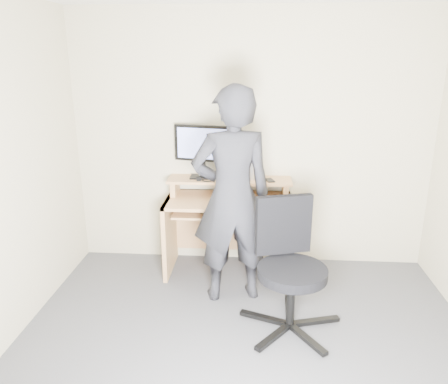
# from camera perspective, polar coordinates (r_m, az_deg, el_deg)

# --- Properties ---
(ground) EXTENTS (3.50, 3.50, 0.00)m
(ground) POSITION_cam_1_polar(r_m,az_deg,el_deg) (3.23, 2.68, -22.37)
(ground) COLOR #4A4A4E
(ground) RESTS_ON ground
(back_wall) EXTENTS (3.50, 0.02, 2.50)m
(back_wall) POSITION_cam_1_polar(r_m,az_deg,el_deg) (4.30, 3.56, 6.60)
(back_wall) COLOR #BBB494
(back_wall) RESTS_ON ground
(desk) EXTENTS (1.20, 0.60, 0.91)m
(desk) POSITION_cam_1_polar(r_m,az_deg,el_deg) (4.29, 0.67, -3.18)
(desk) COLOR tan
(desk) RESTS_ON ground
(monitor) EXTENTS (0.54, 0.15, 0.52)m
(monitor) POSITION_cam_1_polar(r_m,az_deg,el_deg) (4.21, -2.88, 5.93)
(monitor) COLOR black
(monitor) RESTS_ON desk
(external_drive) EXTENTS (0.09, 0.14, 0.20)m
(external_drive) POSITION_cam_1_polar(r_m,az_deg,el_deg) (4.22, -0.41, 3.06)
(external_drive) COLOR black
(external_drive) RESTS_ON desk
(travel_mug) EXTENTS (0.08, 0.08, 0.17)m
(travel_mug) POSITION_cam_1_polar(r_m,az_deg,el_deg) (4.22, 3.63, 2.83)
(travel_mug) COLOR silver
(travel_mug) RESTS_ON desk
(smartphone) EXTENTS (0.10, 0.14, 0.01)m
(smartphone) POSITION_cam_1_polar(r_m,az_deg,el_deg) (4.20, 5.98, 1.54)
(smartphone) COLOR black
(smartphone) RESTS_ON desk
(charger) EXTENTS (0.05, 0.05, 0.03)m
(charger) POSITION_cam_1_polar(r_m,az_deg,el_deg) (4.18, -3.31, 1.71)
(charger) COLOR black
(charger) RESTS_ON desk
(headphones) EXTENTS (0.17, 0.17, 0.06)m
(headphones) POSITION_cam_1_polar(r_m,az_deg,el_deg) (4.31, -2.18, 2.09)
(headphones) COLOR silver
(headphones) RESTS_ON desk
(keyboard) EXTENTS (0.48, 0.26, 0.03)m
(keyboard) POSITION_cam_1_polar(r_m,az_deg,el_deg) (4.09, 0.28, -2.47)
(keyboard) COLOR black
(keyboard) RESTS_ON desk
(mouse) EXTENTS (0.11, 0.08, 0.04)m
(mouse) POSITION_cam_1_polar(r_m,az_deg,el_deg) (4.04, 4.95, -1.25)
(mouse) COLOR black
(mouse) RESTS_ON desk
(office_chair) EXTENTS (0.80, 0.77, 1.01)m
(office_chair) POSITION_cam_1_polar(r_m,az_deg,el_deg) (3.43, 8.48, -8.97)
(office_chair) COLOR black
(office_chair) RESTS_ON ground
(person) EXTENTS (0.77, 0.60, 1.86)m
(person) POSITION_cam_1_polar(r_m,az_deg,el_deg) (3.65, 1.04, -0.64)
(person) COLOR black
(person) RESTS_ON ground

